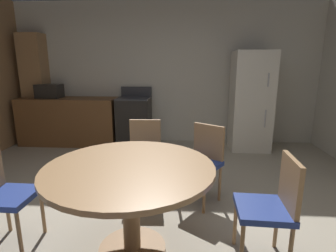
# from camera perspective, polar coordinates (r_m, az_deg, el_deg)

# --- Properties ---
(ground_plane) EXTENTS (14.00, 14.00, 0.00)m
(ground_plane) POSITION_cam_1_polar(r_m,az_deg,el_deg) (2.72, -5.86, -21.11)
(ground_plane) COLOR #A89E89
(wall_back) EXTENTS (6.13, 0.12, 2.70)m
(wall_back) POSITION_cam_1_polar(r_m,az_deg,el_deg) (5.26, -0.54, 11.33)
(wall_back) COLOR beige
(wall_back) RESTS_ON ground
(kitchen_counter) EXTENTS (1.85, 0.60, 0.90)m
(kitchen_counter) POSITION_cam_1_polar(r_m,az_deg,el_deg) (5.45, -20.55, 1.01)
(kitchen_counter) COLOR brown
(kitchen_counter) RESTS_ON ground
(pantry_column) EXTENTS (0.44, 0.36, 2.10)m
(pantry_column) POSITION_cam_1_polar(r_m,az_deg,el_deg) (5.85, -26.65, 7.19)
(pantry_column) COLOR #9E754C
(pantry_column) RESTS_ON ground
(oven_range) EXTENTS (0.60, 0.60, 1.10)m
(oven_range) POSITION_cam_1_polar(r_m,az_deg,el_deg) (5.06, -7.29, 1.05)
(oven_range) COLOR black
(oven_range) RESTS_ON ground
(refrigerator) EXTENTS (0.68, 0.68, 1.76)m
(refrigerator) POSITION_cam_1_polar(r_m,az_deg,el_deg) (4.98, 17.53, 5.17)
(refrigerator) COLOR silver
(refrigerator) RESTS_ON ground
(microwave) EXTENTS (0.44, 0.32, 0.26)m
(microwave) POSITION_cam_1_polar(r_m,az_deg,el_deg) (5.52, -24.38, 6.92)
(microwave) COLOR black
(microwave) RESTS_ON kitchen_counter
(dining_table) EXTENTS (1.34, 1.34, 0.76)m
(dining_table) POSITION_cam_1_polar(r_m,az_deg,el_deg) (2.15, -8.23, -12.18)
(dining_table) COLOR #9E754C
(dining_table) RESTS_ON ground
(chair_north) EXTENTS (0.42, 0.42, 0.87)m
(chair_north) POSITION_cam_1_polar(r_m,az_deg,el_deg) (3.21, -5.11, -5.50)
(chair_north) COLOR #9E754C
(chair_north) RESTS_ON ground
(chair_east) EXTENTS (0.42, 0.42, 0.87)m
(chair_east) POSITION_cam_1_polar(r_m,az_deg,el_deg) (2.22, 21.75, -15.37)
(chair_east) COLOR #9E754C
(chair_east) RESTS_ON ground
(chair_west) EXTENTS (0.40, 0.40, 0.87)m
(chair_west) POSITION_cam_1_polar(r_m,az_deg,el_deg) (2.66, -32.59, -11.78)
(chair_west) COLOR #9E754C
(chair_west) RESTS_ON ground
(chair_northeast) EXTENTS (0.56, 0.56, 0.87)m
(chair_northeast) POSITION_cam_1_polar(r_m,az_deg,el_deg) (2.99, 7.60, -7.00)
(chair_northeast) COLOR #9E754C
(chair_northeast) RESTS_ON ground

